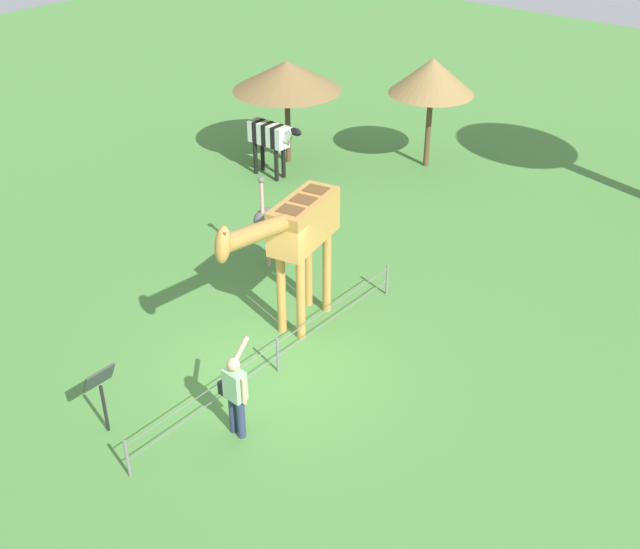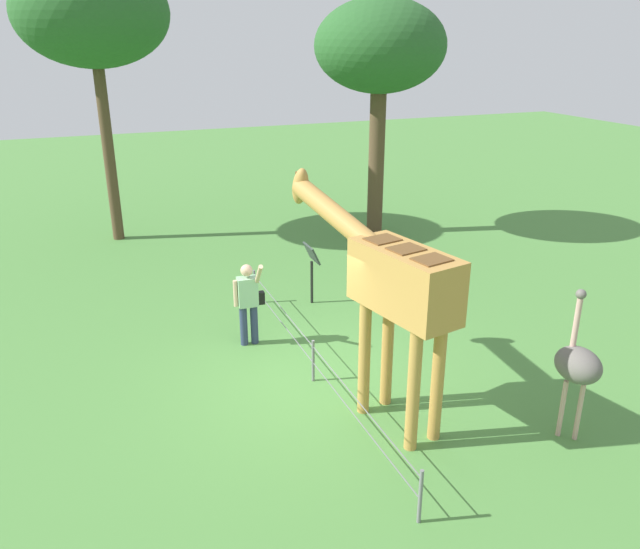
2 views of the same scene
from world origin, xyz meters
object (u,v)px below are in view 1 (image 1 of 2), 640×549
at_px(giraffe, 296,233).
at_px(shade_hut_far, 287,76).
at_px(visitor, 235,391).
at_px(zebra, 270,137).
at_px(info_sign, 101,386).
at_px(ostrich, 267,219).
at_px(shade_hut_near, 432,76).

height_order(giraffe, shade_hut_far, giraffe).
bearing_deg(visitor, giraffe, -157.07).
xyz_separation_m(zebra, info_sign, (9.59, 5.04, -0.21)).
bearing_deg(ostrich, giraffe, 55.65).
bearing_deg(visitor, info_sign, -52.25).
distance_m(zebra, ostrich, 5.01).
relative_size(zebra, ostrich, 0.80).
distance_m(zebra, shade_hut_near, 4.79).
height_order(shade_hut_far, info_sign, shade_hut_far).
distance_m(giraffe, zebra, 7.67).
distance_m(ostrich, info_sign, 6.10).
bearing_deg(giraffe, ostrich, -124.35).
height_order(giraffe, ostrich, giraffe).
xyz_separation_m(visitor, ostrich, (-4.50, -3.45, 0.27)).
distance_m(giraffe, shade_hut_far, 8.62).
xyz_separation_m(giraffe, info_sign, (4.37, -0.49, -1.24)).
height_order(giraffe, zebra, giraffe).
bearing_deg(visitor, zebra, -140.41).
bearing_deg(info_sign, zebra, -152.26).
bearing_deg(shade_hut_near, zebra, -40.78).
xyz_separation_m(giraffe, shade_hut_near, (-8.67, -2.55, 0.47)).
relative_size(zebra, info_sign, 1.37).
xyz_separation_m(visitor, info_sign, (1.36, -1.76, 0.05)).
xyz_separation_m(ostrich, shade_hut_far, (-4.83, -3.68, 1.41)).
relative_size(ostrich, shade_hut_near, 0.71).
bearing_deg(shade_hut_near, ostrich, 2.97).
bearing_deg(giraffe, shade_hut_near, -163.59).
bearing_deg(zebra, shade_hut_near, 139.22).
relative_size(ostrich, shade_hut_far, 0.73).
bearing_deg(giraffe, visitor, 22.93).
bearing_deg(shade_hut_near, giraffe, 16.41).
xyz_separation_m(visitor, zebra, (-8.22, -6.80, 0.26)).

